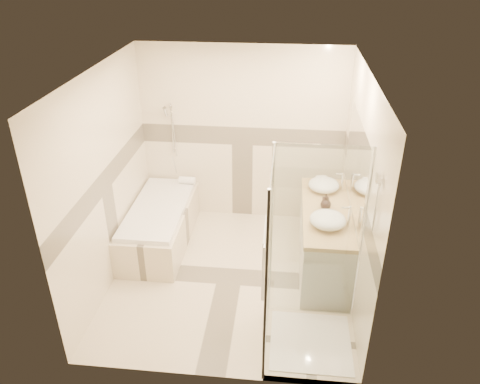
# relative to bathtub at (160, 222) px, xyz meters

# --- Properties ---
(room) EXTENTS (2.82, 3.02, 2.52)m
(room) POSITION_rel_bathtub_xyz_m (1.08, -0.64, 0.95)
(room) COLOR beige
(room) RESTS_ON ground
(bathtub) EXTENTS (0.75, 1.70, 0.56)m
(bathtub) POSITION_rel_bathtub_xyz_m (0.00, 0.00, 0.00)
(bathtub) COLOR beige
(bathtub) RESTS_ON ground
(vanity) EXTENTS (0.58, 1.62, 0.85)m
(vanity) POSITION_rel_bathtub_xyz_m (2.15, -0.35, 0.12)
(vanity) COLOR silver
(vanity) RESTS_ON ground
(shower_enclosure) EXTENTS (0.96, 0.93, 2.04)m
(shower_enclosure) POSITION_rel_bathtub_xyz_m (1.86, -1.62, 0.20)
(shower_enclosure) COLOR beige
(shower_enclosure) RESTS_ON ground
(vessel_sink_near) EXTENTS (0.39, 0.39, 0.15)m
(vessel_sink_near) POSITION_rel_bathtub_xyz_m (2.13, 0.13, 0.62)
(vessel_sink_near) COLOR white
(vessel_sink_near) RESTS_ON vanity
(vessel_sink_far) EXTENTS (0.40, 0.40, 0.16)m
(vessel_sink_far) POSITION_rel_bathtub_xyz_m (2.13, -0.72, 0.62)
(vessel_sink_far) COLOR white
(vessel_sink_far) RESTS_ON vanity
(faucet_near) EXTENTS (0.11, 0.03, 0.26)m
(faucet_near) POSITION_rel_bathtub_xyz_m (2.35, 0.13, 0.69)
(faucet_near) COLOR silver
(faucet_near) RESTS_ON vanity
(faucet_far) EXTENTS (0.11, 0.03, 0.26)m
(faucet_far) POSITION_rel_bathtub_xyz_m (2.35, -0.72, 0.70)
(faucet_far) COLOR silver
(faucet_far) RESTS_ON vanity
(amenity_bottle_a) EXTENTS (0.08, 0.08, 0.17)m
(amenity_bottle_a) POSITION_rel_bathtub_xyz_m (2.13, -0.29, 0.63)
(amenity_bottle_a) COLOR black
(amenity_bottle_a) RESTS_ON vanity
(amenity_bottle_b) EXTENTS (0.16, 0.16, 0.16)m
(amenity_bottle_b) POSITION_rel_bathtub_xyz_m (2.13, -0.34, 0.62)
(amenity_bottle_b) COLOR black
(amenity_bottle_b) RESTS_ON vanity
(folded_towels) EXTENTS (0.17, 0.24, 0.07)m
(folded_towels) POSITION_rel_bathtub_xyz_m (2.13, 0.29, 0.58)
(folded_towels) COLOR white
(folded_towels) RESTS_ON vanity
(rolled_towel) EXTENTS (0.23, 0.10, 0.10)m
(rolled_towel) POSITION_rel_bathtub_xyz_m (0.25, 0.68, 0.31)
(rolled_towel) COLOR white
(rolled_towel) RESTS_ON bathtub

